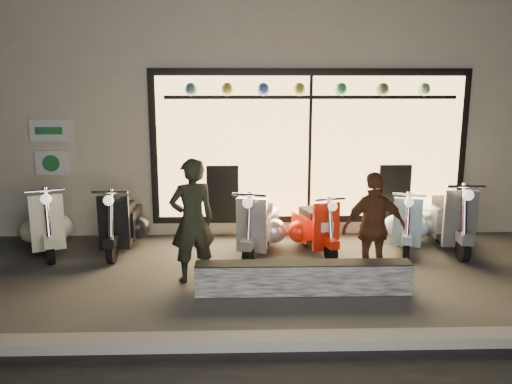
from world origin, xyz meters
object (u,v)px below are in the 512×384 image
scooter_silver (260,226)px  man (192,221)px  graffiti_barrier (303,278)px  scooter_red (313,227)px  woman (374,228)px

scooter_silver → man: bearing=-111.5°
graffiti_barrier → scooter_silver: scooter_silver is taller
scooter_silver → scooter_red: size_ratio=1.10×
man → graffiti_barrier: bearing=140.0°
scooter_silver → woman: 2.01m
woman → graffiti_barrier: bearing=10.8°
graffiti_barrier → scooter_red: scooter_red is taller
scooter_red → woman: 1.57m
scooter_silver → scooter_red: (0.85, 0.04, -0.04)m
scooter_red → woman: (0.59, -1.40, 0.37)m
graffiti_barrier → man: bearing=161.8°
graffiti_barrier → scooter_red: bearing=78.2°
graffiti_barrier → scooter_red: (0.37, 1.75, 0.17)m
man → woman: man is taller
scooter_red → man: 2.25m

